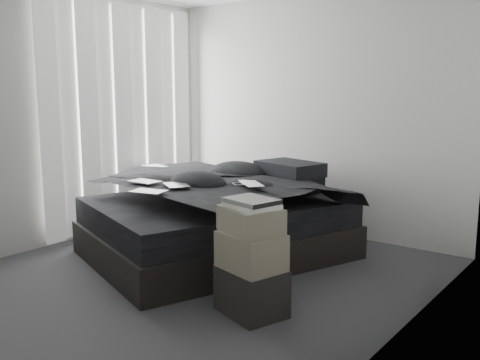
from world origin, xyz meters
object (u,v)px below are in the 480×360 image
Objects in this scene: box_lower at (251,291)px; bed at (217,239)px; laptop at (245,176)px; side_stand at (156,197)px.

bed is at bearing 140.07° from box_lower.
laptop reaches higher than bed.
laptop reaches higher than side_stand.
side_stand is at bearing 150.55° from box_lower.
bed is at bearing -18.51° from side_stand.
bed is 4.97× the size of box_lower.
bed is 6.24× the size of laptop.
side_stand is (-1.28, 0.43, 0.20)m from bed.
laptop reaches higher than box_lower.
box_lower reaches higher than bed.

